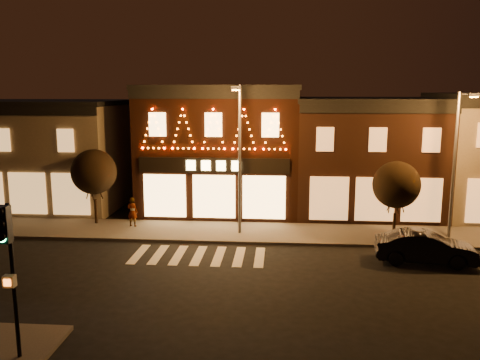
# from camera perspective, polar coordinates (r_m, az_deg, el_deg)

# --- Properties ---
(ground) EXTENTS (120.00, 120.00, 0.00)m
(ground) POSITION_cam_1_polar(r_m,az_deg,el_deg) (21.50, -6.44, -11.90)
(ground) COLOR black
(ground) RESTS_ON ground
(sidewalk_far) EXTENTS (44.00, 4.00, 0.15)m
(sidewalk_far) POSITION_cam_1_polar(r_m,az_deg,el_deg) (28.73, 0.56, -5.92)
(sidewalk_far) COLOR #47423D
(sidewalk_far) RESTS_ON ground
(building_left) EXTENTS (12.20, 8.28, 7.30)m
(building_left) POSITION_cam_1_polar(r_m,az_deg,el_deg) (37.81, -22.07, 2.80)
(building_left) COLOR #776C55
(building_left) RESTS_ON ground
(building_pulp) EXTENTS (10.20, 8.34, 8.30)m
(building_pulp) POSITION_cam_1_polar(r_m,az_deg,el_deg) (33.96, -2.09, 3.63)
(building_pulp) COLOR black
(building_pulp) RESTS_ON ground
(building_right_a) EXTENTS (9.20, 8.28, 7.50)m
(building_right_a) POSITION_cam_1_polar(r_m,az_deg,el_deg) (34.25, 13.93, 2.71)
(building_right_a) COLOR #361C13
(building_right_a) RESTS_ON ground
(traffic_signal_near) EXTENTS (0.33, 0.48, 4.73)m
(traffic_signal_near) POSITION_cam_1_polar(r_m,az_deg,el_deg) (16.06, -24.67, -7.35)
(traffic_signal_near) COLOR black
(traffic_signal_near) RESTS_ON sidewalk_near
(streetlamp_mid) EXTENTS (0.52, 1.85, 8.12)m
(streetlamp_mid) POSITION_cam_1_polar(r_m,az_deg,el_deg) (27.23, -0.09, 3.58)
(streetlamp_mid) COLOR #59595E
(streetlamp_mid) RESTS_ON sidewalk_far
(streetlamp_right) EXTENTS (0.51, 1.79, 7.78)m
(streetlamp_right) POSITION_cam_1_polar(r_m,az_deg,el_deg) (28.77, 23.24, 2.71)
(streetlamp_right) COLOR #59595E
(streetlamp_right) RESTS_ON sidewalk_far
(tree_left) EXTENTS (2.66, 2.66, 4.44)m
(tree_left) POSITION_cam_1_polar(r_m,az_deg,el_deg) (30.96, -16.14, 0.89)
(tree_left) COLOR black
(tree_left) RESTS_ON sidewalk_far
(tree_right) EXTENTS (2.50, 2.50, 4.18)m
(tree_right) POSITION_cam_1_polar(r_m,az_deg,el_deg) (27.97, 17.21, -0.52)
(tree_right) COLOR black
(tree_right) RESTS_ON sidewalk_far
(dark_sedan) EXTENTS (4.72, 2.08, 1.51)m
(dark_sedan) POSITION_cam_1_polar(r_m,az_deg,el_deg) (25.42, 20.16, -7.15)
(dark_sedan) COLOR black
(dark_sedan) RESTS_ON ground
(pedestrian) EXTENTS (0.71, 0.55, 1.72)m
(pedestrian) POSITION_cam_1_polar(r_m,az_deg,el_deg) (30.17, -12.03, -3.53)
(pedestrian) COLOR gray
(pedestrian) RESTS_ON sidewalk_far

